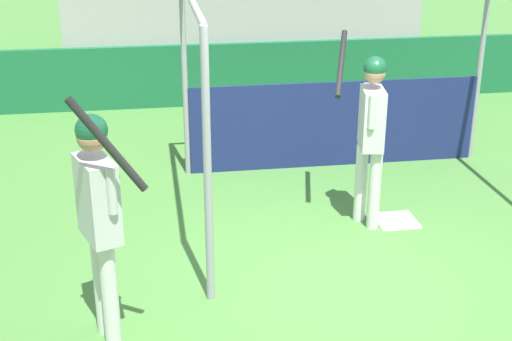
# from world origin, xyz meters

# --- Properties ---
(ground_plane) EXTENTS (60.00, 60.00, 0.00)m
(ground_plane) POSITION_xyz_m (0.00, 0.00, 0.00)
(ground_plane) COLOR #477F38
(outfield_wall) EXTENTS (24.00, 0.12, 1.03)m
(outfield_wall) POSITION_xyz_m (0.00, 6.07, 0.51)
(outfield_wall) COLOR #196038
(outfield_wall) RESTS_ON ground
(batting_cage) EXTENTS (3.89, 3.09, 2.46)m
(batting_cage) POSITION_xyz_m (0.69, 2.53, 1.05)
(batting_cage) COLOR gray
(batting_cage) RESTS_ON ground
(home_plate) EXTENTS (0.44, 0.44, 0.02)m
(home_plate) POSITION_xyz_m (0.94, 1.28, 0.01)
(home_plate) COLOR white
(home_plate) RESTS_ON ground
(player_batter) EXTENTS (0.56, 0.93, 2.00)m
(player_batter) POSITION_xyz_m (0.58, 1.29, 1.13)
(player_batter) COLOR silver
(player_batter) RESTS_ON ground
(player_waiting) EXTENTS (0.57, 0.65, 2.13)m
(player_waiting) POSITION_xyz_m (-2.09, -0.44, 1.17)
(player_waiting) COLOR silver
(player_waiting) RESTS_ON ground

